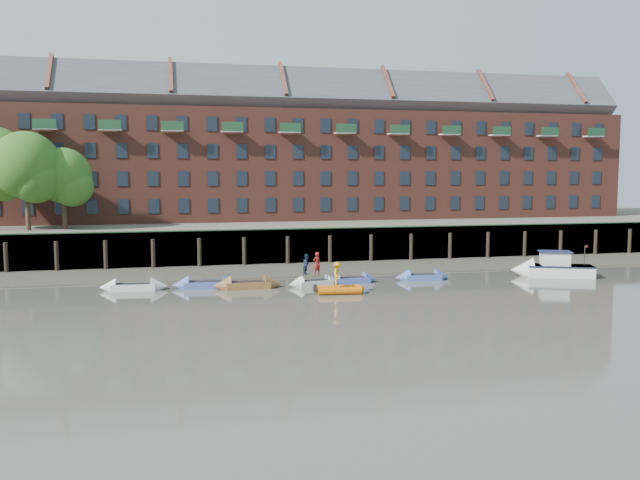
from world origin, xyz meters
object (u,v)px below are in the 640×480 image
object	(u,v)px
motor_launch	(546,268)
rowboat_2	(248,285)
rowboat_6	(422,277)
rowboat_1	(206,284)
rowboat_4	(351,280)
rib_tender	(341,290)
rowboat_0	(134,287)
person_rib_crew	(337,274)
person_rower_a	(317,264)
rowboat_3	(314,283)
person_rower_b	(307,264)

from	to	relation	value
motor_launch	rowboat_2	bearing A→B (deg)	22.05
rowboat_6	motor_launch	xyz separation A→B (m)	(10.50, -0.57, 0.45)
rowboat_1	rowboat_4	world-z (taller)	rowboat_1
rowboat_1	rib_tender	size ratio (longest dim) A/B	1.48
rowboat_0	rib_tender	bearing A→B (deg)	-12.81
rib_tender	person_rib_crew	distance (m)	1.15
rowboat_6	person_rower_a	distance (m)	8.88
rowboat_2	rowboat_3	distance (m)	5.00
rowboat_4	motor_launch	bearing A→B (deg)	-5.10
rowboat_4	person_rower_a	size ratio (longest dim) A/B	2.51
rowboat_3	rowboat_6	bearing A→B (deg)	-6.95
rowboat_3	person_rib_crew	xyz separation A→B (m)	(0.87, -3.43, 1.16)
rib_tender	person_rower_a	size ratio (longest dim) A/B	1.96
rowboat_4	person_rower_b	distance (m)	3.82
rowboat_0	rowboat_3	size ratio (longest dim) A/B	1.14
person_rower_b	rowboat_3	bearing A→B (deg)	-79.75
rowboat_2	person_rower_b	size ratio (longest dim) A/B	3.24
motor_launch	rowboat_6	bearing A→B (deg)	18.39
rowboat_0	person_rib_crew	xyz separation A→B (m)	(13.95, -4.46, 1.13)
motor_launch	rowboat_1	bearing A→B (deg)	20.18
rowboat_0	motor_launch	xyz separation A→B (m)	(32.48, -0.82, 0.43)
person_rower_b	person_rower_a	bearing A→B (deg)	-79.01
rowboat_3	person_rower_a	distance (m)	1.47
rowboat_0	person_rower_a	distance (m)	13.38
motor_launch	person_rib_crew	world-z (taller)	person_rib_crew
rowboat_0	person_rib_crew	world-z (taller)	person_rib_crew
motor_launch	person_rower_b	world-z (taller)	person_rower_b
rib_tender	rowboat_3	bearing A→B (deg)	113.02
rowboat_0	rib_tender	size ratio (longest dim) A/B	1.46
person_rower_a	person_rower_b	world-z (taller)	person_rower_a
rowboat_6	rib_tender	xyz separation A→B (m)	(-7.78, -4.28, 0.02)
rowboat_1	rib_tender	world-z (taller)	rowboat_1
rib_tender	person_rower_b	xyz separation A→B (m)	(-1.63, 3.75, 1.34)
rowboat_0	rowboat_4	distance (m)	16.12
rowboat_4	person_rower_b	xyz separation A→B (m)	(-3.55, -0.40, 1.37)
person_rib_crew	person_rower_b	bearing A→B (deg)	38.28
rowboat_1	rowboat_4	size ratio (longest dim) A/B	1.15
rowboat_6	person_rower_b	world-z (taller)	person_rower_b
rowboat_6	rib_tender	bearing A→B (deg)	-147.31
rowboat_1	person_rib_crew	world-z (taller)	person_rib_crew
rowboat_0	rowboat_4	xyz separation A→B (m)	(16.11, -0.38, -0.03)
person_rower_b	rowboat_1	bearing A→B (deg)	121.25
rowboat_1	motor_launch	world-z (taller)	motor_launch
rowboat_0	person_rower_a	size ratio (longest dim) A/B	2.86
rib_tender	person_rower_b	size ratio (longest dim) A/B	2.17
rowboat_6	rowboat_4	bearing A→B (deg)	-174.81
rowboat_1	person_rower_a	distance (m)	8.32
rowboat_0	rowboat_4	size ratio (longest dim) A/B	1.14
rowboat_2	person_rib_crew	world-z (taller)	person_rib_crew
rowboat_2	rib_tender	xyz separation A→B (m)	(6.11, -3.48, -0.01)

